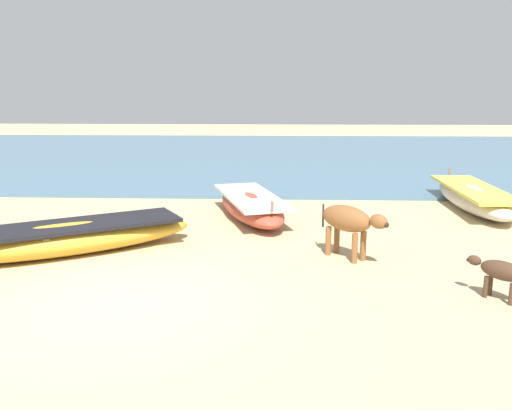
{
  "coord_description": "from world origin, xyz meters",
  "views": [
    {
      "loc": [
        2.25,
        -7.08,
        2.98
      ],
      "look_at": [
        1.79,
        3.92,
        0.6
      ],
      "focal_mm": 37.51,
      "sensor_mm": 36.0,
      "label": 1
    }
  ],
  "objects_px": {
    "fishing_boat_4": "(251,206)",
    "fishing_boat_1": "(473,197)",
    "calf_near_dark": "(500,272)",
    "cow_adult_brown": "(349,221)",
    "fishing_boat_3": "(64,238)"
  },
  "relations": [
    {
      "from": "calf_near_dark",
      "to": "cow_adult_brown",
      "type": "bearing_deg",
      "value": 4.46
    },
    {
      "from": "fishing_boat_3",
      "to": "calf_near_dark",
      "type": "relative_size",
      "value": 6.13
    },
    {
      "from": "fishing_boat_4",
      "to": "cow_adult_brown",
      "type": "distance_m",
      "value": 3.57
    },
    {
      "from": "fishing_boat_1",
      "to": "cow_adult_brown",
      "type": "relative_size",
      "value": 3.54
    },
    {
      "from": "fishing_boat_4",
      "to": "calf_near_dark",
      "type": "xyz_separation_m",
      "value": [
        3.84,
        -4.85,
        0.12
      ]
    },
    {
      "from": "calf_near_dark",
      "to": "fishing_boat_3",
      "type": "bearing_deg",
      "value": 33.26
    },
    {
      "from": "fishing_boat_4",
      "to": "calf_near_dark",
      "type": "height_order",
      "value": "fishing_boat_4"
    },
    {
      "from": "fishing_boat_1",
      "to": "calf_near_dark",
      "type": "xyz_separation_m",
      "value": [
        -1.77,
        -6.08,
        0.12
      ]
    },
    {
      "from": "fishing_boat_1",
      "to": "fishing_boat_4",
      "type": "relative_size",
      "value": 1.13
    },
    {
      "from": "fishing_boat_3",
      "to": "fishing_boat_4",
      "type": "relative_size",
      "value": 1.19
    },
    {
      "from": "fishing_boat_3",
      "to": "fishing_boat_4",
      "type": "distance_m",
      "value": 4.43
    },
    {
      "from": "fishing_boat_4",
      "to": "calf_near_dark",
      "type": "distance_m",
      "value": 6.19
    },
    {
      "from": "fishing_boat_1",
      "to": "fishing_boat_3",
      "type": "height_order",
      "value": "fishing_boat_3"
    },
    {
      "from": "fishing_boat_4",
      "to": "fishing_boat_1",
      "type": "bearing_deg",
      "value": 85.05
    },
    {
      "from": "fishing_boat_1",
      "to": "fishing_boat_3",
      "type": "xyz_separation_m",
      "value": [
        -8.9,
        -4.19,
        0.0
      ]
    }
  ]
}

